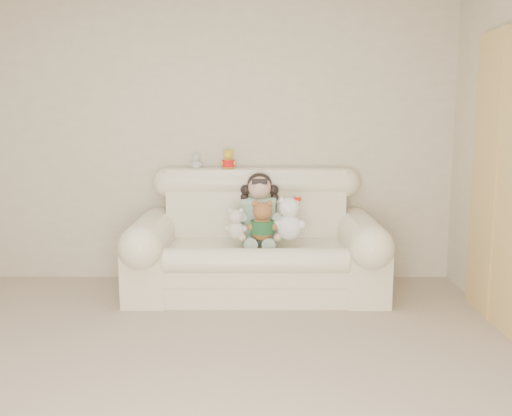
# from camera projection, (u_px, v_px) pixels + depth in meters

# --- Properties ---
(floor) EXTENTS (5.00, 5.00, 0.00)m
(floor) POSITION_uv_depth(u_px,v_px,m) (161.00, 414.00, 2.95)
(floor) COLOR #81705B
(floor) RESTS_ON ground
(wall_back) EXTENTS (4.50, 0.00, 4.50)m
(wall_back) POSITION_uv_depth(u_px,v_px,m) (203.00, 137.00, 5.20)
(wall_back) COLOR beige
(wall_back) RESTS_ON ground
(sofa) EXTENTS (2.10, 0.95, 1.03)m
(sofa) POSITION_uv_depth(u_px,v_px,m) (256.00, 234.00, 4.83)
(sofa) COLOR #FCEBCB
(sofa) RESTS_ON floor
(door_panel) EXTENTS (0.06, 0.90, 2.10)m
(door_panel) POSITION_uv_depth(u_px,v_px,m) (499.00, 178.00, 4.15)
(door_panel) COLOR tan
(door_panel) RESTS_ON floor
(seated_child) EXTENTS (0.42, 0.49, 0.60)m
(seated_child) POSITION_uv_depth(u_px,v_px,m) (260.00, 208.00, 4.88)
(seated_child) COLOR #2A6D3E
(seated_child) RESTS_ON sofa
(brown_teddy) EXTENTS (0.28, 0.23, 0.38)m
(brown_teddy) POSITION_uv_depth(u_px,v_px,m) (262.00, 217.00, 4.64)
(brown_teddy) COLOR brown
(brown_teddy) RESTS_ON sofa
(white_cat) EXTENTS (0.28, 0.23, 0.42)m
(white_cat) POSITION_uv_depth(u_px,v_px,m) (289.00, 214.00, 4.66)
(white_cat) COLOR white
(white_cat) RESTS_ON sofa
(cream_teddy) EXTENTS (0.23, 0.20, 0.30)m
(cream_teddy) POSITION_uv_depth(u_px,v_px,m) (236.00, 221.00, 4.68)
(cream_teddy) COLOR beige
(cream_teddy) RESTS_ON sofa
(yellow_mini_bear) EXTENTS (0.16, 0.13, 0.22)m
(yellow_mini_bear) POSITION_uv_depth(u_px,v_px,m) (228.00, 158.00, 5.08)
(yellow_mini_bear) COLOR gold
(yellow_mini_bear) RESTS_ON sofa
(grey_mini_plush) EXTENTS (0.12, 0.10, 0.18)m
(grey_mini_plush) POSITION_uv_depth(u_px,v_px,m) (196.00, 160.00, 5.13)
(grey_mini_plush) COLOR silver
(grey_mini_plush) RESTS_ON sofa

